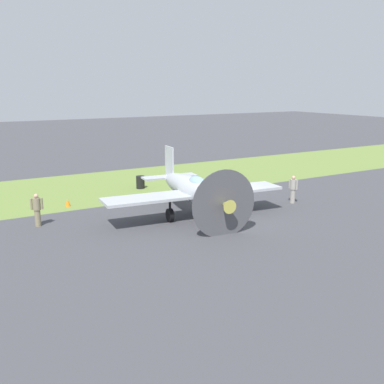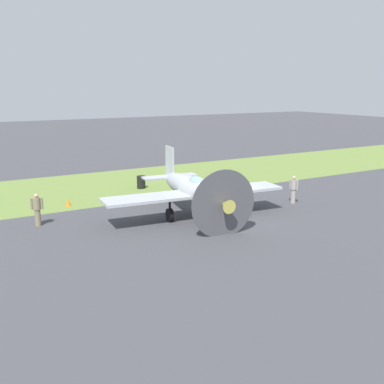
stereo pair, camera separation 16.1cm
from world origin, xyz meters
The scene contains 7 objects.
ground_plane centered at (0.00, 0.00, 0.00)m, with size 160.00×160.00×0.00m, color #424247.
grass_verge centered at (0.00, -10.91, 0.00)m, with size 120.00×11.00×0.01m, color olive.
airplane_lead centered at (1.65, -0.74, 1.54)m, with size 10.37×8.22×3.68m.
ground_crew_chief centered at (-5.22, -0.19, 0.91)m, with size 0.38×0.61×1.73m.
ground_crew_mechanic centered at (9.51, -3.31, 0.91)m, with size 0.60×0.38×1.73m.
fuel_drum centered at (1.21, -8.83, 0.45)m, with size 0.60×0.60×0.90m, color black.
runway_marker_cone centered at (7.05, -6.56, 0.22)m, with size 0.36×0.36×0.44m, color orange.
Camera 1 is at (14.16, 20.29, 7.10)m, focal length 42.62 mm.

